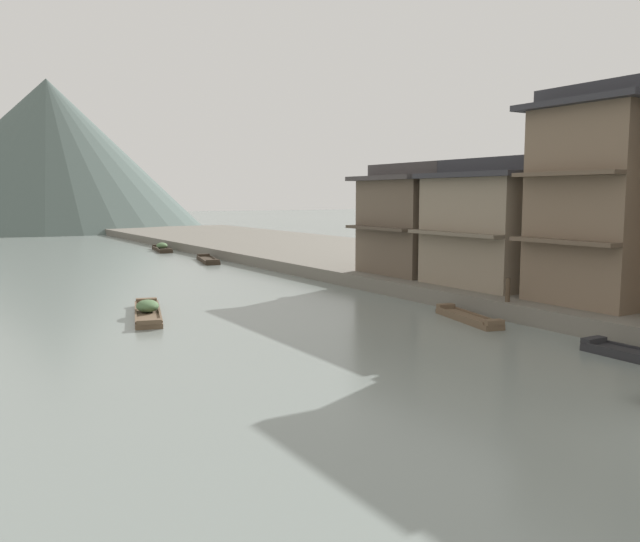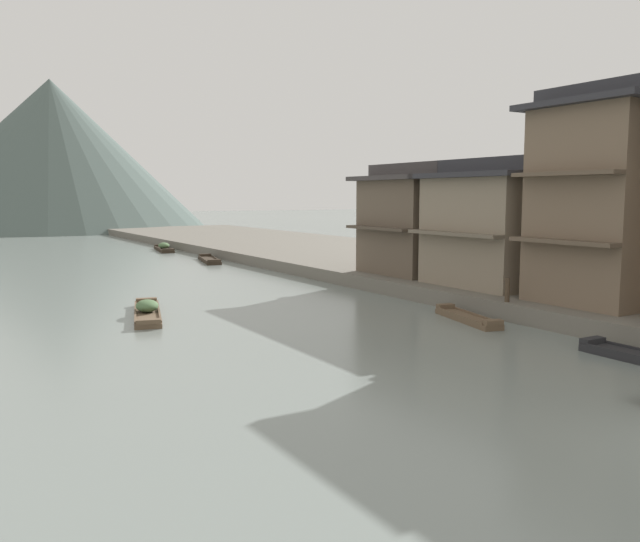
{
  "view_description": "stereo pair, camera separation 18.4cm",
  "coord_description": "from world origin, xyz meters",
  "px_view_note": "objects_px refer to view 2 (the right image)",
  "views": [
    {
      "loc": [
        -14.04,
        -5.77,
        5.12
      ],
      "look_at": [
        2.63,
        21.7,
        1.38
      ],
      "focal_mm": 36.55,
      "sensor_mm": 36.0,
      "label": 1
    },
    {
      "loc": [
        -13.88,
        -5.87,
        5.12
      ],
      "look_at": [
        2.63,
        21.7,
        1.38
      ],
      "focal_mm": 36.55,
      "sensor_mm": 36.0,
      "label": 2
    }
  ],
  "objects_px": {
    "mooring_post_dock_mid": "(507,290)",
    "boat_moored_second": "(164,248)",
    "house_waterfront_narrow": "(424,220)",
    "house_waterfront_second": "(609,197)",
    "boat_moored_far": "(147,311)",
    "boat_moored_nearest": "(209,260)",
    "boat_moored_third": "(467,318)",
    "house_waterfront_tall": "(503,224)"
  },
  "relations": [
    {
      "from": "house_waterfront_second",
      "to": "mooring_post_dock_mid",
      "type": "bearing_deg",
      "value": 147.46
    },
    {
      "from": "boat_moored_nearest",
      "to": "boat_moored_third",
      "type": "relative_size",
      "value": 1.27
    },
    {
      "from": "boat_moored_nearest",
      "to": "house_waterfront_narrow",
      "type": "distance_m",
      "value": 20.02
    },
    {
      "from": "boat_moored_second",
      "to": "house_waterfront_second",
      "type": "xyz_separation_m",
      "value": [
        5.04,
        -42.63,
        4.81
      ]
    },
    {
      "from": "boat_moored_far",
      "to": "house_waterfront_tall",
      "type": "relative_size",
      "value": 0.84
    },
    {
      "from": "boat_moored_nearest",
      "to": "boat_moored_second",
      "type": "xyz_separation_m",
      "value": [
        0.08,
        11.71,
        0.12
      ]
    },
    {
      "from": "boat_moored_second",
      "to": "house_waterfront_second",
      "type": "height_order",
      "value": "house_waterfront_second"
    },
    {
      "from": "boat_moored_far",
      "to": "house_waterfront_second",
      "type": "relative_size",
      "value": 0.67
    },
    {
      "from": "house_waterfront_narrow",
      "to": "house_waterfront_second",
      "type": "bearing_deg",
      "value": -92.21
    },
    {
      "from": "boat_moored_far",
      "to": "mooring_post_dock_mid",
      "type": "xyz_separation_m",
      "value": [
        12.54,
        -8.43,
        1.02
      ]
    },
    {
      "from": "boat_moored_far",
      "to": "house_waterfront_second",
      "type": "distance_m",
      "value": 19.66
    },
    {
      "from": "boat_moored_third",
      "to": "mooring_post_dock_mid",
      "type": "distance_m",
      "value": 2.05
    },
    {
      "from": "boat_moored_third",
      "to": "boat_moored_far",
      "type": "height_order",
      "value": "boat_moored_far"
    },
    {
      "from": "boat_moored_far",
      "to": "house_waterfront_narrow",
      "type": "relative_size",
      "value": 0.85
    },
    {
      "from": "boat_moored_second",
      "to": "boat_moored_third",
      "type": "xyz_separation_m",
      "value": [
        0.09,
        -39.93,
        -0.11
      ]
    },
    {
      "from": "house_waterfront_tall",
      "to": "boat_moored_second",
      "type": "bearing_deg",
      "value": 98.6
    },
    {
      "from": "boat_moored_third",
      "to": "house_waterfront_tall",
      "type": "bearing_deg",
      "value": 32.0
    },
    {
      "from": "house_waterfront_narrow",
      "to": "house_waterfront_tall",
      "type": "bearing_deg",
      "value": -89.77
    },
    {
      "from": "house_waterfront_tall",
      "to": "boat_moored_nearest",
      "type": "bearing_deg",
      "value": 102.73
    },
    {
      "from": "boat_moored_nearest",
      "to": "house_waterfront_tall",
      "type": "xyz_separation_m",
      "value": [
        5.61,
        -24.82,
        3.62
      ]
    },
    {
      "from": "mooring_post_dock_mid",
      "to": "house_waterfront_second",
      "type": "bearing_deg",
      "value": -32.54
    },
    {
      "from": "boat_moored_third",
      "to": "house_waterfront_tall",
      "type": "height_order",
      "value": "house_waterfront_tall"
    },
    {
      "from": "boat_moored_far",
      "to": "house_waterfront_narrow",
      "type": "bearing_deg",
      "value": 5.19
    },
    {
      "from": "boat_moored_second",
      "to": "boat_moored_far",
      "type": "bearing_deg",
      "value": -108.66
    },
    {
      "from": "boat_moored_nearest",
      "to": "boat_moored_far",
      "type": "xyz_separation_m",
      "value": [
        -10.75,
        -20.36,
        0.1
      ]
    },
    {
      "from": "house_waterfront_second",
      "to": "house_waterfront_tall",
      "type": "bearing_deg",
      "value": 85.43
    },
    {
      "from": "boat_moored_third",
      "to": "boat_moored_far",
      "type": "distance_m",
      "value": 13.45
    },
    {
      "from": "boat_moored_far",
      "to": "house_waterfront_second",
      "type": "height_order",
      "value": "house_waterfront_second"
    },
    {
      "from": "boat_moored_far",
      "to": "mooring_post_dock_mid",
      "type": "relative_size",
      "value": 5.91
    },
    {
      "from": "boat_moored_nearest",
      "to": "mooring_post_dock_mid",
      "type": "relative_size",
      "value": 5.45
    },
    {
      "from": "boat_moored_third",
      "to": "boat_moored_far",
      "type": "bearing_deg",
      "value": 144.28
    },
    {
      "from": "boat_moored_third",
      "to": "mooring_post_dock_mid",
      "type": "bearing_deg",
      "value": -19.66
    },
    {
      "from": "boat_moored_second",
      "to": "mooring_post_dock_mid",
      "type": "bearing_deg",
      "value": -87.58
    },
    {
      "from": "boat_moored_second",
      "to": "house_waterfront_second",
      "type": "relative_size",
      "value": 0.66
    },
    {
      "from": "mooring_post_dock_mid",
      "to": "house_waterfront_tall",
      "type": "bearing_deg",
      "value": 46.2
    },
    {
      "from": "house_waterfront_tall",
      "to": "mooring_post_dock_mid",
      "type": "xyz_separation_m",
      "value": [
        -3.81,
        -3.98,
        -2.51
      ]
    },
    {
      "from": "house_waterfront_second",
      "to": "mooring_post_dock_mid",
      "type": "relative_size",
      "value": 8.85
    },
    {
      "from": "boat_moored_nearest",
      "to": "house_waterfront_second",
      "type": "relative_size",
      "value": 0.62
    },
    {
      "from": "house_waterfront_narrow",
      "to": "boat_moored_nearest",
      "type": "bearing_deg",
      "value": 106.48
    },
    {
      "from": "mooring_post_dock_mid",
      "to": "boat_moored_second",
      "type": "bearing_deg",
      "value": 92.42
    },
    {
      "from": "boat_moored_far",
      "to": "house_waterfront_tall",
      "type": "height_order",
      "value": "house_waterfront_tall"
    },
    {
      "from": "boat_moored_second",
      "to": "house_waterfront_narrow",
      "type": "bearing_deg",
      "value": -79.81
    }
  ]
}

